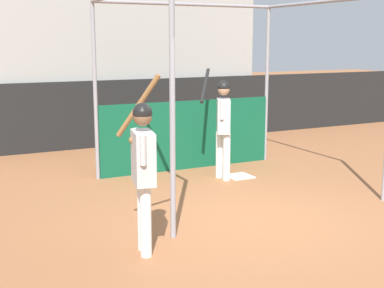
% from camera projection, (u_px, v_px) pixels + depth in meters
% --- Properties ---
extents(ground_plane, '(60.00, 60.00, 0.00)m').
position_uv_depth(ground_plane, '(258.00, 220.00, 7.40)').
color(ground_plane, '#935B38').
extents(outfield_wall, '(24.00, 0.12, 1.55)m').
position_uv_depth(outfield_wall, '(116.00, 113.00, 12.58)').
color(outfield_wall, black).
rests_on(outfield_wall, ground).
extents(bleacher_section, '(7.60, 4.00, 3.63)m').
position_uv_depth(bleacher_section, '(90.00, 65.00, 14.19)').
color(bleacher_section, '#9E9E99').
rests_on(bleacher_section, ground).
extents(batting_cage, '(3.67, 3.34, 3.14)m').
position_uv_depth(batting_cage, '(202.00, 106.00, 9.64)').
color(batting_cage, gray).
rests_on(batting_cage, ground).
extents(home_plate, '(0.44, 0.44, 0.02)m').
position_uv_depth(home_plate, '(239.00, 176.00, 9.78)').
color(home_plate, white).
rests_on(home_plate, ground).
extents(player_batter, '(0.62, 0.96, 1.95)m').
position_uv_depth(player_batter, '(223.00, 120.00, 9.43)').
color(player_batter, white).
rests_on(player_batter, ground).
extents(player_waiting, '(0.49, 0.84, 2.07)m').
position_uv_depth(player_waiting, '(143.00, 163.00, 6.08)').
color(player_waiting, white).
rests_on(player_waiting, ground).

